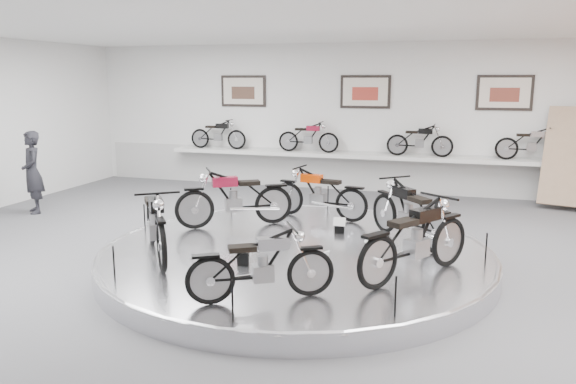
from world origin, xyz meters
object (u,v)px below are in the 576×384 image
(bike_e, at_px, (261,264))
(bike_f, at_px, (416,239))
(bike_b, at_px, (319,193))
(bike_a, at_px, (409,212))
(display_platform, at_px, (296,257))
(bike_c, at_px, (235,197))
(shelf, at_px, (362,156))
(bike_d, at_px, (155,222))
(visitor, at_px, (32,172))

(bike_e, xyz_separation_m, bike_f, (1.77, 1.42, 0.09))
(bike_f, bearing_deg, bike_b, 70.75)
(bike_a, bearing_deg, display_platform, 75.58)
(bike_a, xyz_separation_m, bike_f, (0.24, -1.70, 0.02))
(bike_c, bearing_deg, bike_e, 84.99)
(bike_b, relative_size, bike_e, 1.09)
(bike_e, bearing_deg, display_platform, 65.32)
(bike_b, xyz_separation_m, bike_c, (-1.37, -1.07, 0.04))
(shelf, bearing_deg, display_platform, -90.00)
(bike_b, bearing_deg, bike_e, 104.92)
(bike_b, bearing_deg, bike_c, 48.71)
(bike_f, bearing_deg, bike_d, 128.24)
(bike_c, relative_size, visitor, 1.00)
(display_platform, distance_m, bike_a, 2.06)
(display_platform, height_order, bike_a, bike_a)
(display_platform, height_order, bike_f, bike_f)
(bike_b, height_order, bike_d, bike_d)
(bike_a, bearing_deg, bike_d, 76.64)
(bike_a, distance_m, visitor, 8.60)
(display_platform, relative_size, bike_a, 3.49)
(bike_a, height_order, bike_c, bike_c)
(bike_c, height_order, bike_d, bike_d)
(shelf, bearing_deg, bike_a, -72.61)
(bike_d, xyz_separation_m, visitor, (-4.84, 2.91, 0.08))
(bike_e, bearing_deg, bike_a, 33.99)
(shelf, xyz_separation_m, bike_b, (-0.13, -4.31, -0.19))
(bike_c, height_order, bike_f, bike_f)
(bike_e, bearing_deg, bike_f, 8.89)
(bike_c, bearing_deg, bike_b, -174.28)
(shelf, xyz_separation_m, bike_f, (1.98, -7.24, -0.14))
(bike_f, xyz_separation_m, visitor, (-8.78, 2.70, 0.08))
(display_platform, bearing_deg, bike_e, -84.81)
(bike_e, bearing_deg, bike_d, 121.11)
(shelf, height_order, bike_e, bike_e)
(display_platform, height_order, shelf, shelf)
(display_platform, xyz_separation_m, visitor, (-6.81, 1.86, 0.79))
(bike_b, relative_size, bike_f, 0.91)
(shelf, relative_size, visitor, 5.83)
(bike_b, bearing_deg, bike_d, 70.24)
(bike_c, bearing_deg, shelf, -137.92)
(bike_b, distance_m, bike_e, 4.36)
(bike_d, bearing_deg, bike_e, 24.92)
(display_platform, xyz_separation_m, bike_c, (-1.49, 1.01, 0.71))
(bike_a, relative_size, bike_c, 0.97)
(shelf, height_order, bike_d, bike_d)
(bike_a, xyz_separation_m, visitor, (-8.54, 1.00, 0.10))
(bike_d, relative_size, visitor, 1.01)
(bike_f, relative_size, visitor, 1.01)
(bike_e, bearing_deg, bike_b, 64.48)
(bike_b, height_order, bike_c, bike_c)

